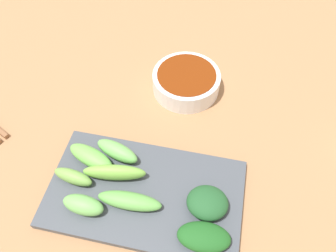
% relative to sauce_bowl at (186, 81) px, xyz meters
% --- Properties ---
extents(tabletop, '(2.10, 2.10, 0.02)m').
position_rel_sauce_bowl_xyz_m(tabletop, '(0.12, -0.02, -0.03)').
color(tabletop, '#A2764D').
rests_on(tabletop, ground).
extents(sauce_bowl, '(0.13, 0.13, 0.04)m').
position_rel_sauce_bowl_xyz_m(sauce_bowl, '(0.00, 0.00, 0.00)').
color(sauce_bowl, white).
rests_on(sauce_bowl, tabletop).
extents(serving_plate, '(0.17, 0.30, 0.01)m').
position_rel_sauce_bowl_xyz_m(serving_plate, '(0.24, -0.02, -0.02)').
color(serving_plate, '#454B53').
rests_on(serving_plate, tabletop).
extents(broccoli_leafy_0, '(0.06, 0.06, 0.03)m').
position_rel_sauce_bowl_xyz_m(broccoli_leafy_0, '(0.24, 0.07, 0.00)').
color(broccoli_leafy_0, '#22552B').
rests_on(broccoli_leafy_0, serving_plate).
extents(broccoli_stalk_1, '(0.03, 0.10, 0.02)m').
position_rel_sauce_bowl_xyz_m(broccoli_stalk_1, '(0.26, -0.04, 0.00)').
color(broccoli_stalk_1, '#61A84C').
rests_on(broccoli_stalk_1, serving_plate).
extents(broccoli_stalk_2, '(0.03, 0.07, 0.02)m').
position_rel_sauce_bowl_xyz_m(broccoli_stalk_2, '(0.24, -0.14, 0.00)').
color(broccoli_stalk_2, '#74A84B').
rests_on(broccoli_stalk_2, serving_plate).
extents(broccoli_leafy_3, '(0.05, 0.08, 0.02)m').
position_rel_sauce_bowl_xyz_m(broccoli_leafy_3, '(0.29, 0.08, 0.00)').
color(broccoli_leafy_3, '#1E5A20').
rests_on(broccoli_leafy_3, serving_plate).
extents(broccoli_stalk_4, '(0.03, 0.07, 0.03)m').
position_rel_sauce_bowl_xyz_m(broccoli_stalk_4, '(0.28, -0.10, 0.00)').
color(broccoli_stalk_4, '#6DB55B').
rests_on(broccoli_stalk_4, serving_plate).
extents(broccoli_stalk_5, '(0.04, 0.10, 0.03)m').
position_rel_sauce_bowl_xyz_m(broccoli_stalk_5, '(0.22, -0.07, 0.00)').
color(broccoli_stalk_5, '#79B746').
rests_on(broccoli_stalk_5, serving_plate).
extents(broccoli_stalk_6, '(0.06, 0.09, 0.03)m').
position_rel_sauce_bowl_xyz_m(broccoli_stalk_6, '(0.20, -0.12, 0.00)').
color(broccoli_stalk_6, '#6DB950').
rests_on(broccoli_stalk_6, serving_plate).
extents(broccoli_stalk_7, '(0.05, 0.08, 0.03)m').
position_rel_sauce_bowl_xyz_m(broccoli_stalk_7, '(0.18, -0.08, 0.00)').
color(broccoli_stalk_7, '#6DB95A').
rests_on(broccoli_stalk_7, serving_plate).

